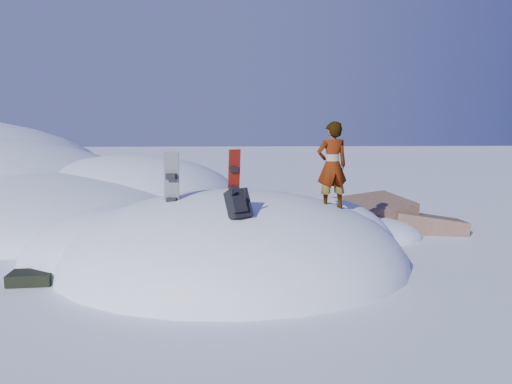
{
  "coord_description": "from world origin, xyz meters",
  "views": [
    {
      "loc": [
        -0.1,
        -9.8,
        2.76
      ],
      "look_at": [
        0.48,
        0.3,
        1.43
      ],
      "focal_mm": 35.0,
      "sensor_mm": 36.0,
      "label": 1
    }
  ],
  "objects": [
    {
      "name": "rock_outcrop",
      "position": [
        3.72,
        3.01,
        0.01
      ],
      "size": [
        4.68,
        4.41,
        1.68
      ],
      "color": "brown",
      "rests_on": "ground"
    },
    {
      "name": "backpack",
      "position": [
        0.07,
        -1.6,
        1.48
      ],
      "size": [
        0.51,
        0.57,
        0.58
      ],
      "rotation": [
        0.0,
        0.0,
        0.49
      ],
      "color": "black",
      "rests_on": "snow_mound"
    },
    {
      "name": "gear_pile",
      "position": [
        -3.52,
        -1.02,
        0.13
      ],
      "size": [
        0.97,
        0.73,
        0.26
      ],
      "rotation": [
        0.0,
        0.0,
        0.06
      ],
      "color": "black",
      "rests_on": "ground"
    },
    {
      "name": "snowboard_dark",
      "position": [
        -1.15,
        -0.53,
        1.56
      ],
      "size": [
        0.29,
        0.19,
        1.5
      ],
      "rotation": [
        0.0,
        0.0,
        -0.18
      ],
      "color": "black",
      "rests_on": "snow_mound"
    },
    {
      "name": "person",
      "position": [
        1.91,
        -0.29,
        2.01
      ],
      "size": [
        0.68,
        0.51,
        1.69
      ],
      "primitive_type": "imported",
      "rotation": [
        0.0,
        0.0,
        3.32
      ],
      "color": "slate",
      "rests_on": "snow_mound"
    },
    {
      "name": "snow_mound",
      "position": [
        -0.17,
        0.24,
        0.0
      ],
      "size": [
        8.0,
        6.0,
        3.0
      ],
      "color": "white",
      "rests_on": "ground"
    },
    {
      "name": "snowboard_red",
      "position": [
        0.03,
        0.56,
        1.63
      ],
      "size": [
        0.29,
        0.25,
        1.37
      ],
      "rotation": [
        0.0,
        0.0,
        0.39
      ],
      "color": "red",
      "rests_on": "snow_mound"
    },
    {
      "name": "ground",
      "position": [
        0.0,
        0.0,
        0.0
      ],
      "size": [
        120.0,
        120.0,
        0.0
      ],
      "primitive_type": "plane",
      "color": "white",
      "rests_on": "ground"
    }
  ]
}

